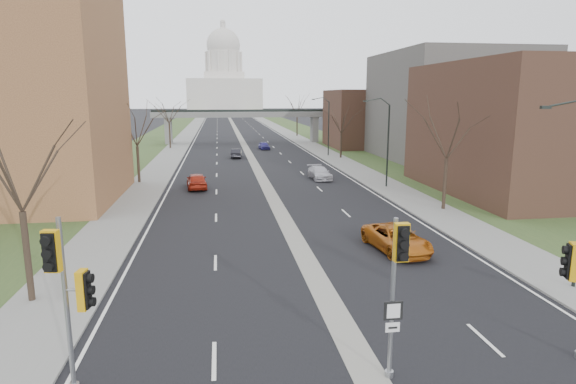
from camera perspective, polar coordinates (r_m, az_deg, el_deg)
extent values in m
plane|color=black|center=(16.69, 9.95, -21.33)|extent=(700.00, 700.00, 0.00)
cube|color=black|center=(163.61, -6.61, 8.09)|extent=(20.00, 600.00, 0.01)
cube|color=gray|center=(163.61, -6.61, 8.08)|extent=(1.20, 600.00, 0.02)
cube|color=gray|center=(164.39, -2.38, 8.18)|extent=(4.00, 600.00, 0.12)
cube|color=gray|center=(163.71, -10.85, 7.98)|extent=(4.00, 600.00, 0.12)
cube|color=#263B1B|center=(165.10, -0.29, 8.20)|extent=(8.00, 600.00, 0.10)
cube|color=#263B1B|center=(164.09, -12.96, 7.90)|extent=(8.00, 600.00, 0.10)
cube|color=#472B21|center=(50.34, 26.70, 6.74)|extent=(16.00, 20.00, 12.00)
cube|color=#595651|center=(73.01, 18.64, 9.58)|extent=(18.00, 22.00, 15.00)
cube|color=#472B21|center=(87.54, 9.65, 8.55)|extent=(14.00, 14.00, 10.00)
cube|color=slate|center=(93.99, -13.98, 7.03)|extent=(1.20, 2.50, 5.00)
cube|color=slate|center=(95.36, 3.13, 7.40)|extent=(1.20, 2.50, 5.00)
cube|color=slate|center=(93.48, -5.40, 9.13)|extent=(34.00, 3.00, 1.00)
cube|color=black|center=(93.46, -5.41, 9.56)|extent=(34.00, 0.15, 0.50)
cube|color=silver|center=(333.34, -7.53, 11.38)|extent=(48.00, 42.00, 20.00)
cube|color=silver|center=(333.59, -7.58, 13.44)|extent=(26.00, 26.00, 5.00)
cylinder|color=silver|center=(334.06, -7.62, 14.98)|extent=(22.00, 22.00, 14.00)
sphere|color=silver|center=(334.97, -7.67, 16.86)|extent=(22.00, 22.00, 22.00)
cylinder|color=silver|center=(336.30, -7.73, 18.81)|extent=(3.60, 3.60, 4.50)
cube|color=black|center=(23.92, 28.38, 8.81)|extent=(0.45, 0.18, 0.14)
cylinder|color=black|center=(48.43, 11.75, 5.33)|extent=(0.16, 0.16, 8.00)
cube|color=black|center=(47.46, 9.30, 10.57)|extent=(0.45, 0.18, 0.14)
cylinder|color=black|center=(73.33, 4.83, 7.48)|extent=(0.16, 0.16, 8.00)
cube|color=black|center=(72.69, 3.09, 10.90)|extent=(0.45, 0.18, 0.14)
cylinder|color=#382B21|center=(23.89, -28.50, -6.74)|extent=(0.28, 0.28, 4.00)
cylinder|color=#382B21|center=(52.45, -17.31, 3.16)|extent=(0.28, 0.28, 3.75)
cylinder|color=#382B21|center=(85.98, -13.83, 6.50)|extent=(0.28, 0.28, 4.25)
cylinder|color=#382B21|center=(40.05, 18.08, 0.91)|extent=(0.28, 0.28, 4.00)
cylinder|color=#382B21|center=(70.90, 6.29, 5.49)|extent=(0.28, 0.28, 3.50)
cylinder|color=#382B21|center=(109.93, 1.08, 7.79)|extent=(0.28, 0.28, 4.25)
cylinder|color=gray|center=(16.21, -24.75, -12.23)|extent=(0.15, 0.15, 5.53)
cube|color=#CB910B|center=(15.13, -26.21, -6.30)|extent=(0.51, 0.49, 1.22)
cube|color=#CB910B|center=(15.80, -23.14, -10.63)|extent=(0.49, 0.51, 1.22)
cylinder|color=gray|center=(15.83, 12.27, -12.39)|extent=(0.14, 0.14, 5.32)
cylinder|color=gray|center=(17.01, 11.88, -20.32)|extent=(0.29, 0.29, 0.20)
cube|color=#CB910B|center=(14.68, 13.28, -5.82)|extent=(0.43, 0.41, 1.18)
cube|color=black|center=(15.95, 12.22, -13.40)|extent=(0.61, 0.04, 0.61)
cube|color=silver|center=(16.20, 12.13, -15.21)|extent=(0.46, 0.04, 0.31)
cube|color=#CB910B|center=(18.97, 30.69, -7.11)|extent=(0.59, 0.60, 1.29)
imported|color=#9D2312|center=(48.11, -10.76, 1.33)|extent=(2.29, 4.79, 1.58)
imported|color=black|center=(71.53, -6.13, 4.59)|extent=(1.80, 4.21, 1.35)
imported|color=#AA5512|center=(29.07, 12.73, -5.40)|extent=(3.14, 5.62, 1.48)
imported|color=#AFAEB6|center=(52.83, 3.75, 2.28)|extent=(2.25, 4.89, 1.38)
imported|color=navy|center=(82.64, -2.86, 5.52)|extent=(1.88, 3.97, 1.31)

